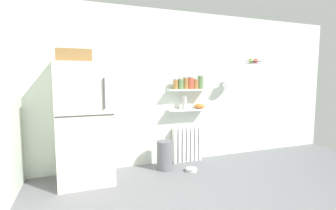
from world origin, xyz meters
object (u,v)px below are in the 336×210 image
(hanging_fruit_basket, at_px, (253,61))
(trash_bin, at_px, (164,155))
(storage_jar_1, at_px, (181,84))
(storage_jar_0, at_px, (176,84))
(storage_jar_4, at_px, (196,84))
(storage_jar_2, at_px, (186,83))
(shelf_bowl, at_px, (200,106))
(storage_jar_5, at_px, (200,82))
(refrigerator, at_px, (85,120))
(radiator, at_px, (187,144))
(storage_jar_3, at_px, (191,83))
(vase, at_px, (184,103))
(pet_food_bowl, at_px, (191,170))

(hanging_fruit_basket, bearing_deg, trash_bin, 174.58)
(hanging_fruit_basket, bearing_deg, storage_jar_1, 162.79)
(storage_jar_0, height_order, storage_jar_1, storage_jar_1)
(storage_jar_0, relative_size, storage_jar_1, 0.94)
(storage_jar_1, distance_m, storage_jar_4, 0.28)
(storage_jar_1, bearing_deg, storage_jar_4, -0.00)
(storage_jar_2, height_order, shelf_bowl, storage_jar_2)
(trash_bin, bearing_deg, storage_jar_5, 16.31)
(refrigerator, xyz_separation_m, radiator, (1.71, 0.27, -0.57))
(storage_jar_3, bearing_deg, vase, 180.00)
(storage_jar_4, height_order, pet_food_bowl, storage_jar_4)
(trash_bin, relative_size, pet_food_bowl, 2.57)
(storage_jar_1, relative_size, storage_jar_4, 1.03)
(storage_jar_3, xyz_separation_m, vase, (-0.12, 0.00, -0.33))
(storage_jar_0, xyz_separation_m, storage_jar_3, (0.28, -0.00, 0.02))
(storage_jar_4, relative_size, trash_bin, 0.39)
(vase, distance_m, pet_food_bowl, 1.12)
(storage_jar_4, bearing_deg, vase, 180.00)
(vase, xyz_separation_m, shelf_bowl, (0.30, 0.00, -0.07))
(radiator, bearing_deg, storage_jar_4, -12.01)
(shelf_bowl, relative_size, trash_bin, 0.40)
(trash_bin, xyz_separation_m, pet_food_bowl, (0.37, -0.23, -0.21))
(storage_jar_1, distance_m, pet_food_bowl, 1.42)
(storage_jar_2, relative_size, storage_jar_4, 1.14)
(radiator, bearing_deg, storage_jar_3, -32.55)
(storage_jar_3, xyz_separation_m, pet_food_bowl, (-0.19, -0.45, -1.36))
(refrigerator, height_order, storage_jar_5, refrigerator)
(storage_jar_1, distance_m, vase, 0.33)
(vase, bearing_deg, storage_jar_3, 0.00)
(radiator, relative_size, storage_jar_5, 2.54)
(radiator, distance_m, pet_food_bowl, 0.57)
(storage_jar_0, bearing_deg, radiator, 7.27)
(pet_food_bowl, bearing_deg, storage_jar_4, 57.81)
(vase, relative_size, trash_bin, 0.48)
(vase, bearing_deg, refrigerator, -171.64)
(storage_jar_3, bearing_deg, storage_jar_4, 0.00)
(storage_jar_2, relative_size, vase, 0.91)
(storage_jar_1, xyz_separation_m, storage_jar_2, (0.09, 0.00, 0.01))
(refrigerator, distance_m, trash_bin, 1.36)
(storage_jar_0, relative_size, vase, 0.78)
(storage_jar_1, distance_m, storage_jar_5, 0.38)
(storage_jar_3, distance_m, pet_food_bowl, 1.44)
(storage_jar_3, height_order, hanging_fruit_basket, hanging_fruit_basket)
(storage_jar_1, xyz_separation_m, storage_jar_4, (0.28, -0.00, -0.00))
(storage_jar_3, height_order, pet_food_bowl, storage_jar_3)
(storage_jar_5, relative_size, pet_food_bowl, 1.30)
(storage_jar_4, relative_size, pet_food_bowl, 0.99)
(storage_jar_2, height_order, vase, storage_jar_2)
(refrigerator, bearing_deg, storage_jar_3, 7.80)
(storage_jar_1, xyz_separation_m, hanging_fruit_basket, (1.18, -0.37, 0.38))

